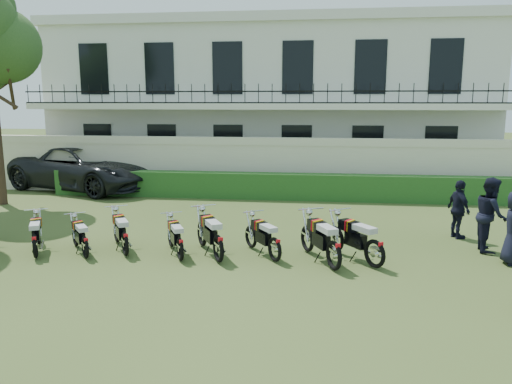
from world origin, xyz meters
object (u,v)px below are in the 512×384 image
motorcycle_5 (180,243)px  motorcycle_8 (334,248)px  motorcycle_3 (85,242)px  motorcycle_4 (125,238)px  officer_5 (459,209)px  motorcycle_9 (375,247)px  motorcycle_7 (275,243)px  motorcycle_2 (35,241)px  motorcycle_6 (218,242)px  suv (85,168)px  officer_4 (490,215)px

motorcycle_5 → motorcycle_8: motorcycle_8 is taller
motorcycle_3 → motorcycle_4: motorcycle_4 is taller
motorcycle_5 → officer_5: 7.63m
motorcycle_5 → motorcycle_9: bearing=-26.7°
motorcycle_5 → motorcycle_9: 4.50m
motorcycle_3 → motorcycle_7: size_ratio=0.88×
motorcycle_2 → motorcycle_5: (3.51, 0.24, -0.01)m
motorcycle_3 → motorcycle_6: motorcycle_6 is taller
motorcycle_6 → officer_5: (6.12, 2.94, 0.29)m
motorcycle_4 → motorcycle_8: size_ratio=0.85×
officer_5 → motorcycle_9: bearing=121.5°
motorcycle_3 → motorcycle_9: motorcycle_9 is taller
motorcycle_4 → motorcycle_6: size_ratio=0.90×
motorcycle_5 → motorcycle_8: 3.59m
suv → officer_5: (13.64, -5.92, -0.11)m
motorcycle_4 → motorcycle_7: (3.65, 0.02, -0.01)m
motorcycle_4 → motorcycle_6: 2.36m
motorcycle_3 → officer_5: officer_5 is taller
motorcycle_2 → suv: 9.61m
motorcycle_2 → motorcycle_4: motorcycle_4 is taller
motorcycle_9 → motorcycle_4: bearing=141.5°
motorcycle_2 → suv: size_ratio=0.25×
motorcycle_8 → officer_5: officer_5 is taller
motorcycle_6 → motorcycle_8: motorcycle_8 is taller
suv → officer_5: bearing=-93.9°
motorcycle_6 → motorcycle_9: motorcycle_9 is taller
motorcycle_4 → motorcycle_8: 5.02m
motorcycle_6 → motorcycle_8: bearing=-33.4°
officer_4 → motorcycle_2: bearing=107.4°
motorcycle_7 → motorcycle_9: bearing=-38.5°
motorcycle_3 → motorcycle_7: motorcycle_7 is taller
motorcycle_7 → officer_5: (4.82, 2.72, 0.35)m
officer_5 → motorcycle_7: bearing=102.2°
motorcycle_3 → officer_5: bearing=-19.9°
suv → motorcycle_4: bearing=-129.6°
motorcycle_3 → suv: (-4.28, 8.94, 0.50)m
motorcycle_8 → officer_4: (3.92, 2.03, 0.41)m
motorcycle_2 → motorcycle_4: size_ratio=0.99×
motorcycle_3 → motorcycle_2: bearing=149.1°
motorcycle_3 → motorcycle_8: (5.90, -0.14, 0.11)m
motorcycle_4 → motorcycle_5: size_ratio=1.04×
motorcycle_4 → suv: suv is taller
motorcycle_2 → motorcycle_7: motorcycle_7 is taller
motorcycle_5 → motorcycle_9: size_ratio=0.93×
motorcycle_2 → officer_5: officer_5 is taller
motorcycle_6 → motorcycle_8: 2.67m
motorcycle_3 → motorcycle_6: 3.24m
motorcycle_4 → motorcycle_7: 3.65m
officer_4 → motorcycle_9: bearing=127.4°
motorcycle_2 → officer_4: officer_4 is taller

